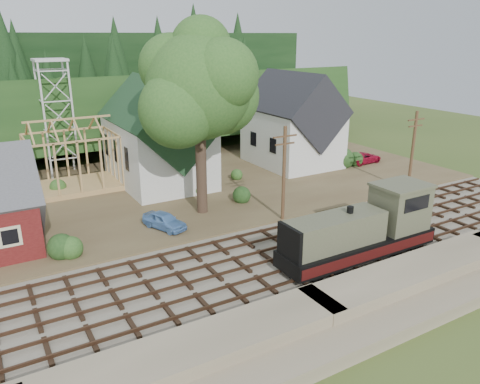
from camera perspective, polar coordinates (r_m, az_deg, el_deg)
ground at (r=31.47m, az=0.18°, el=-9.23°), size 140.00×140.00×0.00m
embankment at (r=25.60m, az=10.33°, el=-16.78°), size 64.00×5.00×1.60m
railroad_bed at (r=31.44m, az=0.18°, el=-9.10°), size 64.00×11.00×0.16m
village_flat at (r=46.61m, az=-11.13°, el=0.07°), size 64.00×26.00×0.30m
hillside at (r=69.04m, az=-17.91°, el=5.43°), size 70.00×28.96×12.74m
ridge at (r=84.46m, az=-20.42°, el=7.45°), size 80.00×20.00×12.00m
church at (r=47.50m, az=-9.92°, el=6.78°), size 8.40×15.17×13.00m
farmhouse at (r=54.55m, az=6.40°, el=8.12°), size 8.40×10.80×10.60m
timber_frame at (r=48.06m, az=-19.74°, el=3.75°), size 8.20×6.20×6.99m
lattice_tower at (r=52.80m, az=-21.89°, el=12.26°), size 3.20×3.20×12.12m
big_tree at (r=38.02m, az=-4.82°, el=11.79°), size 10.90×8.40×14.70m
telegraph_pole_near at (r=37.51m, az=5.37°, el=2.36°), size 2.20×0.28×8.00m
telegraph_pole_far at (r=47.61m, az=20.29°, el=4.78°), size 2.20×0.28×8.00m
locomotive at (r=32.94m, az=14.90°, el=-4.54°), size 11.82×2.95×4.73m
car_blue at (r=36.96m, az=-9.20°, el=-3.46°), size 2.91×4.18×1.32m
car_red at (r=57.22m, az=14.85°, el=4.07°), size 4.66×2.36×1.26m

